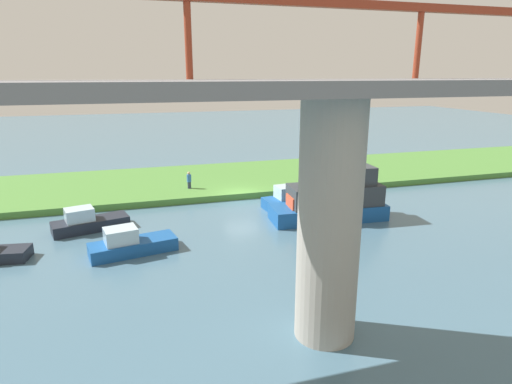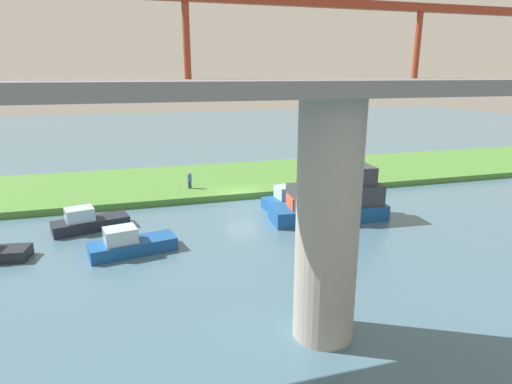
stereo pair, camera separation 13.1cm
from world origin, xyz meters
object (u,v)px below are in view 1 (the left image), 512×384
person_on_bank (189,180)px  bridge_pylon (329,224)px  mooring_post (346,178)px  skiff_small (88,222)px  motorboat_red (130,244)px  houseboat_blue (332,198)px  riverboat_paddlewheel (294,199)px

person_on_bank → bridge_pylon: bearing=95.8°
bridge_pylon → mooring_post: bearing=-120.0°
skiff_small → motorboat_red: motorboat_red is taller
skiff_small → mooring_post: bearing=-168.3°
houseboat_blue → riverboat_paddlewheel: 3.68m
bridge_pylon → houseboat_blue: bridge_pylon is taller
bridge_pylon → skiff_small: size_ratio=1.84×
bridge_pylon → person_on_bank: bridge_pylon is taller
bridge_pylon → skiff_small: (9.49, -14.51, -3.92)m
skiff_small → motorboat_red: 5.17m
skiff_small → motorboat_red: (-2.52, 4.52, 0.01)m
houseboat_blue → skiff_small: 15.97m
person_on_bank → skiff_small: person_on_bank is taller
motorboat_red → riverboat_paddlewheel: 12.95m
bridge_pylon → riverboat_paddlewheel: size_ratio=1.73×
bridge_pylon → motorboat_red: bearing=-55.1°
bridge_pylon → motorboat_red: (6.98, -9.99, -3.91)m
bridge_pylon → houseboat_blue: (-6.26, -12.05, -2.99)m
person_on_bank → motorboat_red: bearing=66.5°
houseboat_blue → riverboat_paddlewheel: houseboat_blue is taller
motorboat_red → skiff_small: bearing=-60.9°
bridge_pylon → motorboat_red: bridge_pylon is taller
mooring_post → motorboat_red: 19.82m
riverboat_paddlewheel → mooring_post: bearing=-150.6°
person_on_bank → houseboat_blue: (-8.41, 9.02, 0.27)m
bridge_pylon → skiff_small: bridge_pylon is taller
person_on_bank → houseboat_blue: bearing=133.0°
houseboat_blue → skiff_small: (15.75, -2.46, -0.93)m
riverboat_paddlewheel → bridge_pylon: bearing=72.5°
person_on_bank → motorboat_red: 12.10m
skiff_small → motorboat_red: size_ratio=0.99×
skiff_small → riverboat_paddlewheel: size_ratio=0.94×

